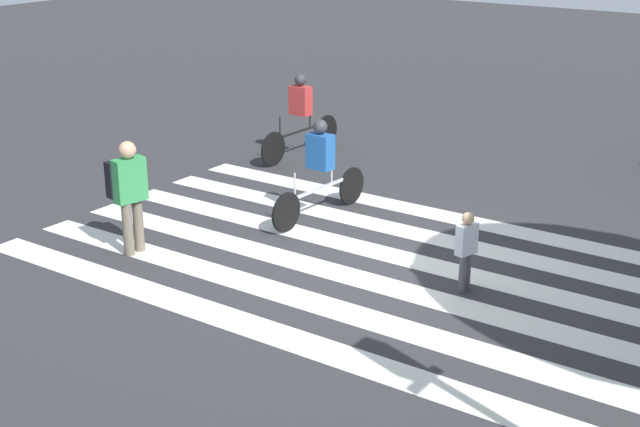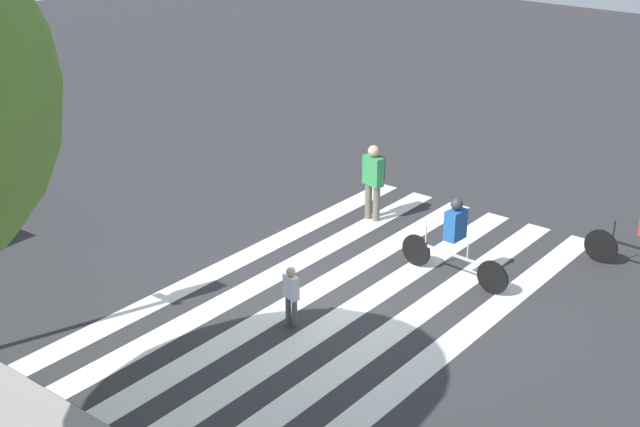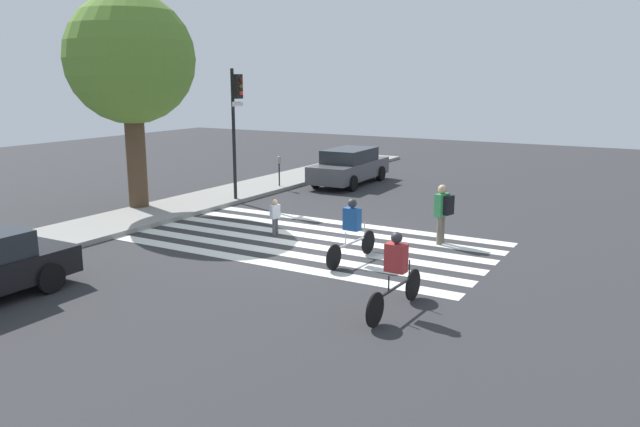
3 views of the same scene
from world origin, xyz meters
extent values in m
plane|color=#2D2D30|center=(0.00, 0.00, 0.00)|extent=(60.00, 60.00, 0.00)
cube|color=silver|center=(-2.36, 0.00, 0.00)|extent=(0.50, 10.00, 0.01)
cube|color=silver|center=(-1.42, 0.00, 0.00)|extent=(0.50, 10.00, 0.01)
cube|color=silver|center=(-0.47, 0.00, 0.00)|extent=(0.50, 10.00, 0.01)
cube|color=silver|center=(0.47, 0.00, 0.00)|extent=(0.50, 10.00, 0.01)
cube|color=silver|center=(1.42, 0.00, 0.00)|extent=(0.50, 10.00, 0.01)
cube|color=silver|center=(2.36, 0.00, 0.00)|extent=(0.50, 10.00, 0.01)
cylinder|color=#6B6051|center=(1.41, -3.16, 0.39)|extent=(0.15, 0.15, 0.78)
cylinder|color=#6B6051|center=(1.62, -3.16, 0.39)|extent=(0.15, 0.15, 0.78)
cube|color=#338C4C|center=(1.52, -3.16, 1.08)|extent=(0.49, 0.30, 0.62)
sphere|color=tan|center=(1.52, -3.16, 1.51)|extent=(0.24, 0.24, 0.24)
cube|color=black|center=(1.55, -3.33, 1.08)|extent=(0.37, 0.23, 0.52)
cylinder|color=#4C4C51|center=(-0.06, 1.26, 0.25)|extent=(0.09, 0.09, 0.51)
cylinder|color=#4C4C51|center=(0.07, 1.26, 0.25)|extent=(0.09, 0.09, 0.51)
cube|color=silver|center=(0.01, 1.26, 0.71)|extent=(0.32, 0.21, 0.40)
sphere|color=tan|center=(0.01, 1.26, 0.98)|extent=(0.16, 0.16, 0.16)
cylinder|color=black|center=(-0.38, -1.89, 0.31)|extent=(0.62, 0.08, 0.62)
cylinder|color=black|center=(-2.03, -1.78, 0.31)|extent=(0.62, 0.08, 0.62)
cube|color=#B2B2B7|center=(-1.21, -1.84, 0.48)|extent=(1.40, 0.12, 0.04)
cylinder|color=#B2B2B7|center=(-1.49, -1.82, 0.64)|extent=(0.03, 0.03, 0.32)
cylinder|color=#B2B2B7|center=(-0.59, -1.87, 0.68)|extent=(0.03, 0.03, 0.40)
cube|color=#1E5199|center=(-1.21, -1.84, 1.07)|extent=(0.26, 0.41, 0.55)
sphere|color=#333338|center=(-1.21, -1.84, 1.47)|extent=(0.22, 0.22, 0.22)
cylinder|color=black|center=(-3.02, -4.17, 0.33)|extent=(0.65, 0.07, 0.65)
cylinder|color=black|center=(-3.23, -4.16, 0.71)|extent=(0.03, 0.03, 0.40)
camera|label=1|loc=(9.65, 5.69, 4.80)|focal=50.00mm
camera|label=2|loc=(-8.30, 10.97, 7.40)|focal=50.00mm
camera|label=3|loc=(-14.40, -8.57, 4.43)|focal=35.00mm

